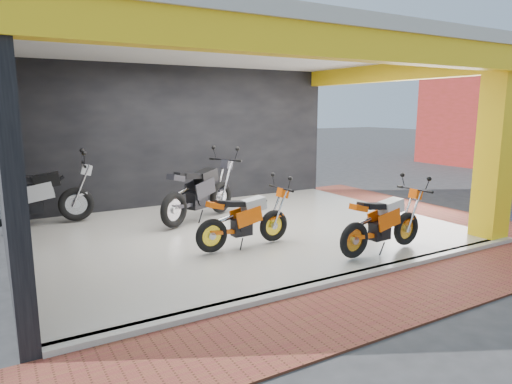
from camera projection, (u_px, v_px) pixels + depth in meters
ground at (304, 262)px, 7.45m from camera, size 80.00×80.00×0.00m
showroom_floor at (245, 231)px, 9.14m from camera, size 8.00×6.00×0.10m
showroom_ceiling at (244, 47)px, 8.50m from camera, size 8.40×6.40×0.20m
back_wall at (185, 138)px, 11.46m from camera, size 8.20×0.20×3.50m
left_wall at (4, 158)px, 6.80m from camera, size 0.20×6.20×3.50m
corner_column at (496, 148)px, 8.35m from camera, size 0.50×0.50×3.50m
header_beam_front at (353, 45)px, 6.00m from camera, size 8.40×0.30×0.40m
header_beam_right at (395, 72)px, 10.53m from camera, size 0.30×6.40×0.40m
floor_kerb at (346, 279)px, 6.57m from camera, size 8.00×0.20×0.10m
paver_front at (386, 301)px, 5.92m from camera, size 9.00×1.40×0.03m
paver_right at (411, 207)px, 11.52m from camera, size 1.40×7.00×0.03m
moto_hero at (407, 213)px, 7.88m from camera, size 2.00×0.84×1.20m
moto_row_a at (274, 210)px, 8.12m from camera, size 1.94×0.78×1.17m
moto_row_b at (221, 182)px, 10.29m from camera, size 2.55×1.90×1.47m
moto_row_d at (75, 188)px, 9.54m from camera, size 2.48×1.14×1.47m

